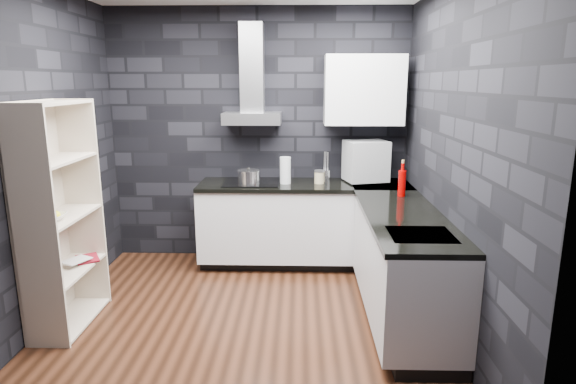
{
  "coord_description": "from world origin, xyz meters",
  "views": [
    {
      "loc": [
        0.46,
        -3.62,
        1.94
      ],
      "look_at": [
        0.35,
        0.45,
        1.0
      ],
      "focal_mm": 30.0,
      "sensor_mm": 36.0,
      "label": 1
    }
  ],
  "objects_px": {
    "bookshelf": "(61,217)",
    "glass_vase": "(285,170)",
    "appliance_garage": "(366,161)",
    "red_bottle": "(402,183)",
    "fruit_bowl": "(52,217)",
    "pot": "(249,178)",
    "storage_jar": "(319,178)",
    "utensil_crock": "(325,176)"
  },
  "relations": [
    {
      "from": "bookshelf",
      "to": "glass_vase",
      "type": "bearing_deg",
      "value": 42.53
    },
    {
      "from": "appliance_garage",
      "to": "glass_vase",
      "type": "bearing_deg",
      "value": 172.2
    },
    {
      "from": "red_bottle",
      "to": "bookshelf",
      "type": "distance_m",
      "value": 2.92
    },
    {
      "from": "glass_vase",
      "to": "fruit_bowl",
      "type": "height_order",
      "value": "glass_vase"
    },
    {
      "from": "glass_vase",
      "to": "bookshelf",
      "type": "relative_size",
      "value": 0.15
    },
    {
      "from": "appliance_garage",
      "to": "pot",
      "type": "bearing_deg",
      "value": 174.74
    },
    {
      "from": "pot",
      "to": "storage_jar",
      "type": "distance_m",
      "value": 0.73
    },
    {
      "from": "utensil_crock",
      "to": "red_bottle",
      "type": "bearing_deg",
      "value": -43.56
    },
    {
      "from": "pot",
      "to": "fruit_bowl",
      "type": "distance_m",
      "value": 1.91
    },
    {
      "from": "pot",
      "to": "utensil_crock",
      "type": "relative_size",
      "value": 1.79
    },
    {
      "from": "pot",
      "to": "utensil_crock",
      "type": "height_order",
      "value": "pot"
    },
    {
      "from": "pot",
      "to": "glass_vase",
      "type": "distance_m",
      "value": 0.39
    },
    {
      "from": "red_bottle",
      "to": "bookshelf",
      "type": "bearing_deg",
      "value": -164.42
    },
    {
      "from": "glass_vase",
      "to": "pot",
      "type": "bearing_deg",
      "value": -164.77
    },
    {
      "from": "storage_jar",
      "to": "red_bottle",
      "type": "relative_size",
      "value": 0.51
    },
    {
      "from": "pot",
      "to": "bookshelf",
      "type": "bearing_deg",
      "value": -138.01
    },
    {
      "from": "appliance_garage",
      "to": "fruit_bowl",
      "type": "bearing_deg",
      "value": -163.61
    },
    {
      "from": "appliance_garage",
      "to": "fruit_bowl",
      "type": "distance_m",
      "value": 3.0
    },
    {
      "from": "utensil_crock",
      "to": "fruit_bowl",
      "type": "relative_size",
      "value": 0.61
    },
    {
      "from": "storage_jar",
      "to": "utensil_crock",
      "type": "distance_m",
      "value": 0.12
    },
    {
      "from": "appliance_garage",
      "to": "red_bottle",
      "type": "relative_size",
      "value": 1.75
    },
    {
      "from": "storage_jar",
      "to": "appliance_garage",
      "type": "bearing_deg",
      "value": 10.44
    },
    {
      "from": "glass_vase",
      "to": "bookshelf",
      "type": "xyz_separation_m",
      "value": [
        -1.72,
        -1.32,
        -0.14
      ]
    },
    {
      "from": "appliance_garage",
      "to": "bookshelf",
      "type": "height_order",
      "value": "bookshelf"
    },
    {
      "from": "red_bottle",
      "to": "fruit_bowl",
      "type": "bearing_deg",
      "value": -161.98
    },
    {
      "from": "pot",
      "to": "utensil_crock",
      "type": "distance_m",
      "value": 0.82
    },
    {
      "from": "fruit_bowl",
      "to": "utensil_crock",
      "type": "bearing_deg",
      "value": 35.96
    },
    {
      "from": "storage_jar",
      "to": "fruit_bowl",
      "type": "relative_size",
      "value": 0.61
    },
    {
      "from": "glass_vase",
      "to": "utensil_crock",
      "type": "height_order",
      "value": "glass_vase"
    },
    {
      "from": "appliance_garage",
      "to": "red_bottle",
      "type": "xyz_separation_m",
      "value": [
        0.25,
        -0.64,
        -0.11
      ]
    },
    {
      "from": "utensil_crock",
      "to": "fruit_bowl",
      "type": "xyz_separation_m",
      "value": [
        -2.14,
        -1.55,
        -0.02
      ]
    },
    {
      "from": "glass_vase",
      "to": "bookshelf",
      "type": "bearing_deg",
      "value": -142.55
    },
    {
      "from": "storage_jar",
      "to": "appliance_garage",
      "type": "distance_m",
      "value": 0.52
    },
    {
      "from": "pot",
      "to": "bookshelf",
      "type": "relative_size",
      "value": 0.12
    },
    {
      "from": "glass_vase",
      "to": "fruit_bowl",
      "type": "xyz_separation_m",
      "value": [
        -1.72,
        -1.45,
        -0.1
      ]
    },
    {
      "from": "pot",
      "to": "appliance_garage",
      "type": "xyz_separation_m",
      "value": [
        1.21,
        0.2,
        0.15
      ]
    },
    {
      "from": "utensil_crock",
      "to": "red_bottle",
      "type": "relative_size",
      "value": 0.52
    },
    {
      "from": "utensil_crock",
      "to": "red_bottle",
      "type": "height_order",
      "value": "red_bottle"
    },
    {
      "from": "glass_vase",
      "to": "storage_jar",
      "type": "distance_m",
      "value": 0.36
    },
    {
      "from": "utensil_crock",
      "to": "storage_jar",
      "type": "bearing_deg",
      "value": -127.36
    },
    {
      "from": "pot",
      "to": "glass_vase",
      "type": "bearing_deg",
      "value": 15.23
    },
    {
      "from": "utensil_crock",
      "to": "fruit_bowl",
      "type": "height_order",
      "value": "utensil_crock"
    }
  ]
}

